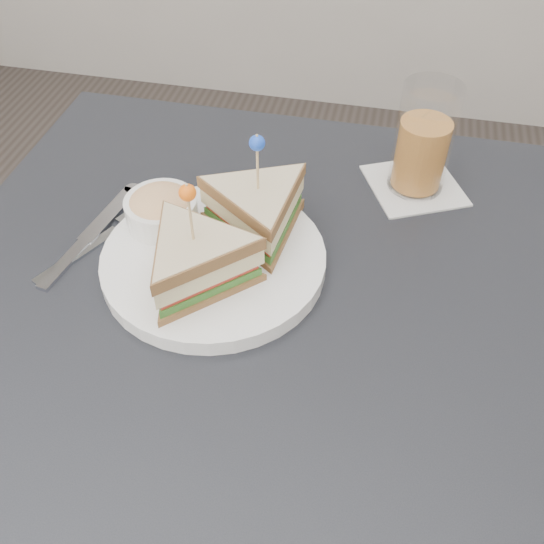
{
  "coord_description": "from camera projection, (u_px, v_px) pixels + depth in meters",
  "views": [
    {
      "loc": [
        0.11,
        -0.43,
        1.26
      ],
      "look_at": [
        0.01,
        0.01,
        0.8
      ],
      "focal_mm": 40.0,
      "sensor_mm": 36.0,
      "label": 1
    }
  ],
  "objects": [
    {
      "name": "table",
      "position": [
        262.0,
        350.0,
        0.73
      ],
      "size": [
        0.8,
        0.8,
        0.75
      ],
      "color": "black",
      "rests_on": "ground"
    },
    {
      "name": "plate_meal",
      "position": [
        218.0,
        238.0,
        0.69
      ],
      "size": [
        0.32,
        0.32,
        0.16
      ],
      "rotation": [
        0.0,
        0.0,
        0.25
      ],
      "color": "white",
      "rests_on": "table"
    },
    {
      "name": "cutlery_fork",
      "position": [
        105.0,
        237.0,
        0.75
      ],
      "size": [
        0.1,
        0.18,
        0.01
      ],
      "rotation": [
        0.0,
        0.0,
        -0.47
      ],
      "color": "#B5BBC1",
      "rests_on": "table"
    },
    {
      "name": "cutlery_knife",
      "position": [
        88.0,
        237.0,
        0.75
      ],
      "size": [
        0.05,
        0.21,
        0.01
      ],
      "rotation": [
        0.0,
        0.0,
        -0.17
      ],
      "color": "#B7B9C3",
      "rests_on": "table"
    },
    {
      "name": "drink_set",
      "position": [
        423.0,
        145.0,
        0.78
      ],
      "size": [
        0.16,
        0.16,
        0.15
      ],
      "rotation": [
        0.0,
        0.0,
        0.45
      ],
      "color": "silver",
      "rests_on": "table"
    }
  ]
}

